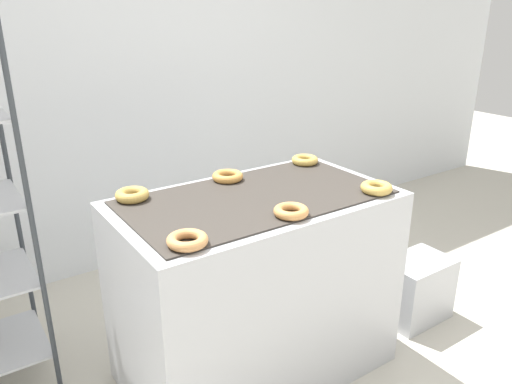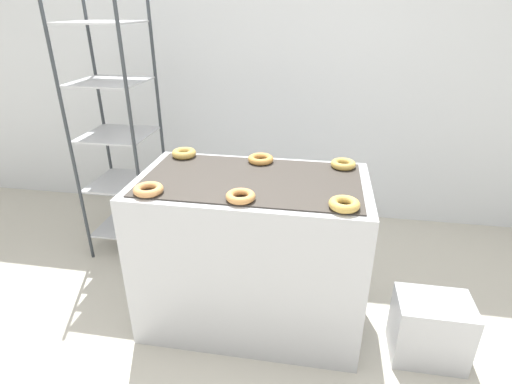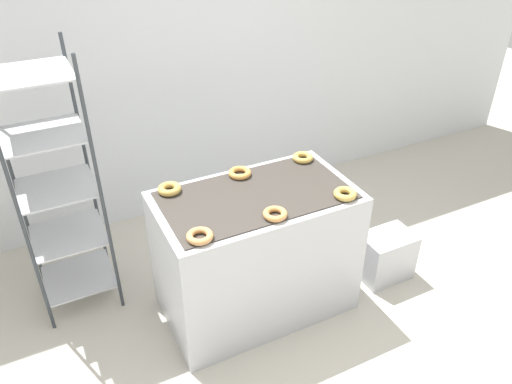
% 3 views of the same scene
% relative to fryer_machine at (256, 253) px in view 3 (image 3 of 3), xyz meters
% --- Properties ---
extents(ground_plane, '(14.00, 14.00, 0.00)m').
position_rel_fryer_machine_xyz_m(ground_plane, '(-0.00, -0.62, -0.48)').
color(ground_plane, beige).
extents(wall_back, '(8.00, 0.05, 2.80)m').
position_rel_fryer_machine_xyz_m(wall_back, '(-0.00, 1.51, 0.92)').
color(wall_back, silver).
rests_on(wall_back, ground_plane).
extents(fryer_machine, '(1.29, 0.74, 0.96)m').
position_rel_fryer_machine_xyz_m(fryer_machine, '(0.00, 0.00, 0.00)').
color(fryer_machine, '#B7BABF').
rests_on(fryer_machine, ground_plane).
extents(baking_rack_cart, '(0.51, 0.50, 1.87)m').
position_rel_fryer_machine_xyz_m(baking_rack_cart, '(-1.13, 0.66, 0.47)').
color(baking_rack_cart, '#33383D').
rests_on(baking_rack_cart, ground_plane).
extents(glaze_bin, '(0.40, 0.28, 0.38)m').
position_rel_fryer_machine_xyz_m(glaze_bin, '(1.04, -0.17, -0.29)').
color(glaze_bin, '#B7BABF').
rests_on(glaze_bin, ground_plane).
extents(donut_near_left, '(0.15, 0.15, 0.04)m').
position_rel_fryer_machine_xyz_m(donut_near_left, '(-0.48, -0.27, 0.50)').
color(donut_near_left, tan).
rests_on(donut_near_left, fryer_machine).
extents(donut_near_center, '(0.15, 0.15, 0.04)m').
position_rel_fryer_machine_xyz_m(donut_near_center, '(-0.01, -0.27, 0.50)').
color(donut_near_center, tan).
rests_on(donut_near_center, fryer_machine).
extents(donut_near_right, '(0.15, 0.15, 0.04)m').
position_rel_fryer_machine_xyz_m(donut_near_right, '(0.49, -0.27, 0.50)').
color(donut_near_right, gold).
rests_on(donut_near_right, fryer_machine).
extents(donut_far_left, '(0.15, 0.15, 0.05)m').
position_rel_fryer_machine_xyz_m(donut_far_left, '(-0.48, 0.28, 0.50)').
color(donut_far_left, tan).
rests_on(donut_far_left, fryer_machine).
extents(donut_far_center, '(0.15, 0.15, 0.04)m').
position_rel_fryer_machine_xyz_m(donut_far_center, '(0.01, 0.26, 0.50)').
color(donut_far_center, gold).
rests_on(donut_far_center, fryer_machine).
extents(donut_far_right, '(0.15, 0.15, 0.04)m').
position_rel_fryer_machine_xyz_m(donut_far_right, '(0.50, 0.26, 0.50)').
color(donut_far_right, gold).
rests_on(donut_far_right, fryer_machine).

